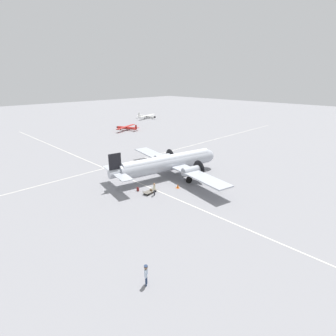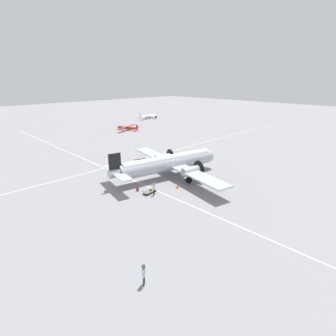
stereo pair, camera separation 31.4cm
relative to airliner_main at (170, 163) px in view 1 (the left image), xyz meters
name	(u,v)px [view 1 (the left image)]	position (x,y,z in m)	size (l,w,h in m)	color
ground_plane	(168,177)	(0.07, 0.36, -2.41)	(300.00, 300.00, 0.00)	gray
apron_line_eastwest	(144,185)	(0.07, 5.52, -2.41)	(120.00, 0.16, 0.01)	silver
apron_line_northsouth	(128,162)	(11.30, 0.36, -2.41)	(0.16, 120.00, 0.01)	silver
airliner_main	(170,163)	(0.00, 0.00, 0.00)	(24.38, 19.78, 5.43)	#ADB2BC
crew_foreground	(146,273)	(-15.89, 18.58, -1.26)	(0.44, 0.50, 1.83)	navy
passenger_boarding	(154,188)	(-3.77, 6.85, -1.28)	(0.39, 0.56, 1.84)	#2D2D33
suitcase_near_door	(151,191)	(-2.83, 6.64, -2.14)	(0.45, 0.14, 0.58)	brown
suitcase_upright_spare	(138,189)	(-0.97, 7.58, -2.13)	(0.40, 0.15, 0.60)	maroon
baggage_cart	(150,191)	(-2.78, 6.81, -2.14)	(1.21, 2.26, 0.56)	#6B665B
light_aircraft_distant	(147,116)	(53.70, -40.67, -1.55)	(8.48, 11.08, 2.14)	white
light_aircraft_taxiing	(126,128)	(38.66, -19.34, -1.60)	(7.43, 9.60, 1.93)	#B2231E
traffic_cone	(178,186)	(-4.33, 2.66, -2.11)	(0.49, 0.49, 0.65)	orange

